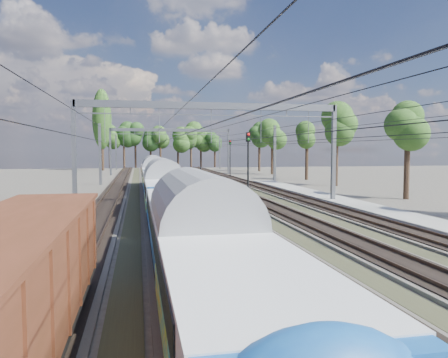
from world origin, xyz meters
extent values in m
cube|color=#47423A|center=(-9.00, 45.00, 0.07)|extent=(3.00, 130.00, 0.15)
cube|color=black|center=(-9.00, 45.00, 0.17)|extent=(2.50, 130.00, 0.06)
cube|color=#473326|center=(-9.72, 45.00, 0.27)|extent=(0.08, 130.00, 0.14)
cube|color=#473326|center=(-8.28, 45.00, 0.27)|extent=(0.08, 130.00, 0.14)
cube|color=#47423A|center=(-4.50, 45.00, 0.07)|extent=(3.00, 130.00, 0.15)
cube|color=black|center=(-4.50, 45.00, 0.17)|extent=(2.50, 130.00, 0.06)
cube|color=#473326|center=(-5.22, 45.00, 0.27)|extent=(0.08, 130.00, 0.14)
cube|color=#473326|center=(-3.78, 45.00, 0.27)|extent=(0.08, 130.00, 0.14)
cube|color=#47423A|center=(0.00, 45.00, 0.07)|extent=(3.00, 130.00, 0.15)
cube|color=black|center=(0.00, 45.00, 0.17)|extent=(2.50, 130.00, 0.06)
cube|color=#473326|center=(-0.72, 45.00, 0.27)|extent=(0.08, 130.00, 0.14)
cube|color=#473326|center=(0.72, 45.00, 0.27)|extent=(0.08, 130.00, 0.14)
cube|color=#47423A|center=(4.50, 45.00, 0.07)|extent=(3.00, 130.00, 0.15)
cube|color=black|center=(4.50, 45.00, 0.17)|extent=(2.50, 130.00, 0.06)
cube|color=#473326|center=(3.78, 45.00, 0.27)|extent=(0.08, 130.00, 0.14)
cube|color=#473326|center=(5.22, 45.00, 0.27)|extent=(0.08, 130.00, 0.14)
cube|color=#47423A|center=(9.00, 45.00, 0.07)|extent=(3.00, 130.00, 0.15)
cube|color=black|center=(9.00, 45.00, 0.17)|extent=(2.50, 130.00, 0.06)
cube|color=#473326|center=(8.28, 45.00, 0.27)|extent=(0.08, 130.00, 0.14)
cube|color=#473326|center=(9.72, 45.00, 0.27)|extent=(0.08, 130.00, 0.14)
cube|color=#363223|center=(-6.75, 45.00, 0.03)|extent=(1.10, 130.00, 0.05)
cube|color=#363223|center=(-2.25, 45.00, 0.03)|extent=(1.10, 130.00, 0.05)
cube|color=#363223|center=(2.25, 45.00, 0.03)|extent=(1.10, 130.00, 0.05)
cube|color=#363223|center=(6.75, 45.00, 0.03)|extent=(1.10, 130.00, 0.05)
cube|color=gray|center=(12.00, 20.00, 0.15)|extent=(3.00, 70.00, 0.30)
cube|color=slate|center=(-11.50, 30.00, 4.50)|extent=(0.35, 0.35, 9.00)
cube|color=slate|center=(11.50, 30.00, 4.50)|extent=(0.35, 0.35, 9.00)
cube|color=slate|center=(0.00, 30.00, 8.70)|extent=(23.00, 0.35, 0.60)
cube|color=slate|center=(-11.50, 78.00, 4.50)|extent=(0.35, 0.35, 9.00)
cube|color=slate|center=(11.50, 78.00, 4.50)|extent=(0.35, 0.35, 9.00)
cube|color=slate|center=(0.00, 78.00, 8.70)|extent=(23.00, 0.35, 0.60)
cube|color=slate|center=(-11.50, 55.00, 4.25)|extent=(0.35, 0.35, 8.50)
cube|color=slate|center=(-11.50, 100.00, 4.25)|extent=(0.35, 0.35, 8.50)
cube|color=slate|center=(13.80, 55.00, 4.25)|extent=(0.35, 0.35, 8.50)
cube|color=slate|center=(13.80, 100.00, 4.25)|extent=(0.35, 0.35, 8.50)
cylinder|color=black|center=(-9.00, 45.00, 5.50)|extent=(0.03, 130.00, 0.03)
cylinder|color=black|center=(-9.00, 45.00, 6.60)|extent=(0.03, 130.00, 0.03)
cylinder|color=black|center=(-4.50, 45.00, 5.50)|extent=(0.03, 130.00, 0.03)
cylinder|color=black|center=(-4.50, 45.00, 6.60)|extent=(0.03, 130.00, 0.03)
cylinder|color=black|center=(0.00, 45.00, 5.50)|extent=(0.03, 130.00, 0.03)
cylinder|color=black|center=(0.00, 45.00, 6.60)|extent=(0.03, 130.00, 0.03)
cylinder|color=black|center=(4.50, 45.00, 5.50)|extent=(0.03, 130.00, 0.03)
cylinder|color=black|center=(4.50, 45.00, 6.60)|extent=(0.03, 130.00, 0.03)
cylinder|color=black|center=(9.00, 45.00, 5.50)|extent=(0.03, 130.00, 0.03)
cylinder|color=black|center=(9.00, 45.00, 6.60)|extent=(0.03, 130.00, 0.03)
cylinder|color=black|center=(-13.68, 111.35, 3.20)|extent=(0.56, 0.56, 6.40)
sphere|color=#153A16|center=(-13.68, 111.35, 8.32)|extent=(4.70, 4.70, 4.70)
cylinder|color=black|center=(-9.68, 113.75, 3.47)|extent=(0.56, 0.56, 6.93)
sphere|color=#153A16|center=(-9.68, 113.75, 9.01)|extent=(4.21, 4.21, 4.21)
cylinder|color=black|center=(-6.73, 110.41, 3.08)|extent=(0.56, 0.56, 6.16)
sphere|color=#153A16|center=(-6.73, 110.41, 8.00)|extent=(4.35, 4.35, 4.35)
cylinder|color=black|center=(-2.79, 113.87, 3.51)|extent=(0.56, 0.56, 7.02)
sphere|color=#153A16|center=(-2.79, 113.87, 9.12)|extent=(4.48, 4.48, 4.48)
cylinder|color=black|center=(0.99, 113.25, 3.05)|extent=(0.56, 0.56, 6.10)
sphere|color=#153A16|center=(0.99, 113.25, 7.93)|extent=(5.31, 5.31, 5.31)
cylinder|color=black|center=(4.66, 112.37, 3.25)|extent=(0.56, 0.56, 6.51)
sphere|color=#153A16|center=(4.66, 112.37, 8.46)|extent=(4.88, 4.88, 4.88)
cylinder|color=black|center=(6.97, 113.54, 3.70)|extent=(0.56, 0.56, 7.40)
sphere|color=#153A16|center=(6.97, 113.54, 9.62)|extent=(3.95, 3.95, 3.95)
cylinder|color=black|center=(10.99, 112.60, 3.69)|extent=(0.56, 0.56, 7.38)
sphere|color=#153A16|center=(10.99, 112.60, 9.59)|extent=(4.66, 4.66, 4.66)
cylinder|color=black|center=(14.30, 110.84, 3.13)|extent=(0.56, 0.56, 6.25)
sphere|color=#153A16|center=(14.30, 110.84, 8.13)|extent=(4.84, 4.84, 4.84)
cylinder|color=black|center=(20.00, 30.47, 3.14)|extent=(0.56, 0.56, 6.29)
sphere|color=#153A16|center=(20.00, 30.47, 8.17)|extent=(4.25, 4.25, 4.25)
cylinder|color=black|center=(20.03, 45.15, 2.88)|extent=(0.56, 0.56, 5.76)
sphere|color=#153A16|center=(20.03, 45.15, 7.49)|extent=(4.20, 4.20, 4.20)
cylinder|color=black|center=(21.44, 59.02, 2.92)|extent=(0.56, 0.56, 5.83)
sphere|color=#153A16|center=(21.44, 59.02, 7.58)|extent=(4.84, 4.84, 4.84)
cylinder|color=black|center=(20.75, 73.08, 3.21)|extent=(0.56, 0.56, 6.42)
sphere|color=#153A16|center=(20.75, 73.08, 8.35)|extent=(4.22, 4.22, 4.22)
cylinder|color=black|center=(20.18, 86.03, 3.08)|extent=(0.56, 0.56, 6.17)
sphere|color=#153A16|center=(20.18, 86.03, 8.02)|extent=(3.96, 3.96, 3.96)
cylinder|color=black|center=(-14.50, 98.00, 8.00)|extent=(0.70, 0.70, 16.00)
ellipsoid|color=#1F4617|center=(-14.50, 98.00, 12.00)|extent=(4.40, 4.40, 14.08)
cube|color=black|center=(-4.50, 12.23, 0.53)|extent=(1.92, 2.87, 0.77)
cube|color=#10489B|center=(-4.50, 5.52, 1.96)|extent=(2.68, 19.16, 1.82)
cube|color=silver|center=(-4.50, 5.52, 2.44)|extent=(2.76, 18.39, 0.91)
cube|color=black|center=(-3.11, 5.52, 2.44)|extent=(0.04, 16.29, 0.67)
cube|color=yellow|center=(-4.50, 1.31, 1.48)|extent=(2.78, 5.36, 0.67)
cylinder|color=gray|center=(-4.50, 5.52, 2.87)|extent=(2.72, 19.16, 2.72)
cube|color=black|center=(-4.50, 18.57, 0.53)|extent=(1.92, 2.87, 0.77)
cube|color=black|center=(-4.50, 31.99, 0.53)|extent=(1.92, 2.87, 0.77)
cube|color=#10489B|center=(-4.50, 25.28, 1.96)|extent=(2.68, 19.16, 1.82)
cube|color=silver|center=(-4.50, 25.28, 2.44)|extent=(2.76, 18.39, 0.91)
cube|color=black|center=(-3.11, 25.28, 2.44)|extent=(0.04, 16.29, 0.67)
cube|color=yellow|center=(-4.50, 21.07, 1.48)|extent=(2.78, 5.36, 0.67)
cylinder|color=gray|center=(-4.50, 25.28, 2.87)|extent=(2.72, 19.16, 2.72)
cube|color=black|center=(-4.50, 38.33, 0.53)|extent=(1.92, 2.87, 0.77)
cube|color=black|center=(-4.50, 51.74, 0.53)|extent=(1.92, 2.87, 0.77)
cube|color=#10489B|center=(-4.50, 45.04, 1.96)|extent=(2.68, 19.16, 1.82)
cube|color=silver|center=(-4.50, 45.04, 2.44)|extent=(2.76, 18.39, 0.91)
cube|color=black|center=(-3.11, 45.04, 2.44)|extent=(0.04, 16.29, 0.67)
cube|color=yellow|center=(-4.50, 40.82, 1.48)|extent=(2.78, 5.36, 0.67)
cylinder|color=gray|center=(-4.50, 45.04, 2.87)|extent=(2.72, 19.16, 2.72)
cube|color=black|center=(-9.00, 6.14, 0.45)|extent=(1.79, 2.33, 0.63)
cube|color=black|center=(-9.00, 1.75, 0.85)|extent=(2.42, 12.55, 0.18)
cube|color=#472412|center=(-9.00, 1.75, 2.11)|extent=(2.42, 12.55, 2.33)
cube|color=#472412|center=(-9.00, 1.75, 3.32)|extent=(2.60, 12.55, 0.11)
imported|color=black|center=(4.83, 70.73, 0.88)|extent=(0.49, 0.69, 1.77)
cylinder|color=black|center=(2.38, 26.29, 2.75)|extent=(0.15, 0.15, 5.51)
cube|color=black|center=(2.38, 26.29, 5.89)|extent=(0.43, 0.33, 0.77)
sphere|color=red|center=(2.38, 26.14, 6.11)|extent=(0.18, 0.18, 0.18)
sphere|color=#0C9919|center=(2.38, 26.14, 5.73)|extent=(0.18, 0.18, 0.18)
cylinder|color=black|center=(9.60, 67.41, 2.87)|extent=(0.16, 0.16, 5.75)
cube|color=black|center=(9.60, 67.41, 6.15)|extent=(0.46, 0.37, 0.80)
sphere|color=red|center=(9.60, 67.26, 6.38)|extent=(0.18, 0.18, 0.18)
sphere|color=#0C9919|center=(9.60, 67.26, 5.98)|extent=(0.18, 0.18, 0.18)
camera|label=1|loc=(-6.29, -7.78, 4.89)|focal=35.00mm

